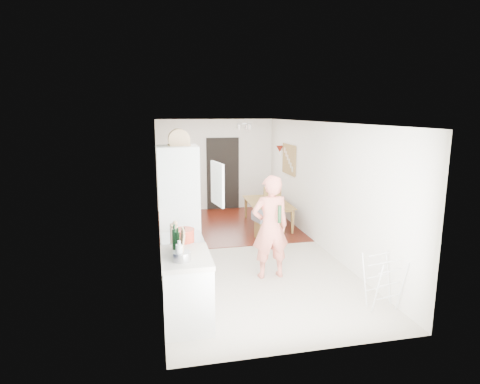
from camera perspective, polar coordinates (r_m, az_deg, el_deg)
name	(u,v)px	position (r m, az deg, el deg)	size (l,w,h in m)	color
room_shell	(243,188)	(7.70, 0.41, 0.54)	(3.20, 7.00, 2.50)	white
floor	(243,250)	(8.03, 0.39, -8.26)	(3.20, 7.00, 0.01)	beige
wood_floor_overlay	(226,225)	(9.75, -1.96, -4.66)	(3.20, 3.30, 0.01)	#5B0F07
sage_wall_panel	(159,176)	(5.45, -11.47, 2.21)	(0.02, 3.00, 1.30)	slate
tile_splashback	(162,239)	(5.07, -11.02, -6.59)	(0.02, 1.90, 0.50)	black
doorway_recess	(223,174)	(11.15, -2.45, 2.60)	(0.90, 0.04, 2.00)	black
base_cabinet	(187,291)	(5.35, -7.57, -13.81)	(0.60, 0.90, 0.86)	white
worktop	(186,257)	(5.17, -7.71, -9.18)	(0.62, 0.92, 0.06)	beige
range_cooker	(183,269)	(6.03, -8.16, -10.72)	(0.60, 0.60, 0.88)	white
cooker_top	(182,238)	(5.87, -8.29, -6.56)	(0.60, 0.60, 0.04)	#BCBCBF
fridge_housing	(179,210)	(6.81, -8.66, -2.54)	(0.66, 0.66, 2.15)	white
fridge_door	(217,184)	(6.48, -3.23, 1.16)	(0.56, 0.04, 0.70)	white
fridge_interior	(197,181)	(6.73, -6.15, 1.50)	(0.02, 0.52, 0.66)	white
pinboard	(289,159)	(9.89, 7.01, 4.62)	(0.03, 0.90, 0.70)	tan
pinboard_frame	(289,159)	(9.88, 6.93, 4.62)	(0.01, 0.94, 0.74)	olive
wall_sconce	(280,149)	(10.47, 5.67, 6.12)	(0.18, 0.18, 0.16)	maroon
person	(270,218)	(6.51, 4.35, -3.69)	(0.74, 0.48, 2.02)	#ED7D68
dining_table	(269,215)	(9.66, 4.13, -3.35)	(1.42, 0.79, 0.50)	olive
dining_chair	(274,210)	(9.17, 4.87, -2.54)	(0.42, 0.42, 1.00)	olive
stool	(264,230)	(8.65, 3.42, -5.35)	(0.32, 0.32, 0.42)	olive
grey_drape	(264,216)	(8.54, 3.45, -3.45)	(0.42, 0.42, 0.19)	slate
drying_rack	(383,283)	(6.00, 19.67, -12.05)	(0.39, 0.35, 0.76)	white
bread_bin	(179,139)	(6.70, -8.69, 7.39)	(0.37, 0.35, 0.19)	tan
red_casserole	(184,235)	(5.65, -8.01, -6.12)	(0.30, 0.30, 0.18)	red
steel_pan	(182,256)	(4.96, -8.23, -9.04)	(0.22, 0.22, 0.11)	#BCBCBF
held_bottle	(280,214)	(6.36, 5.65, -3.15)	(0.06, 0.06, 0.28)	#183D1E
bottle_a	(175,239)	(5.34, -9.28, -6.66)	(0.06, 0.06, 0.27)	#183D1E
bottle_b	(178,242)	(5.28, -8.83, -7.00)	(0.06, 0.06, 0.25)	#183D1E
bottle_c	(179,253)	(4.93, -8.61, -8.58)	(0.09, 0.09, 0.21)	silver
pepper_mill_front	(176,234)	(5.60, -9.15, -5.96)	(0.07, 0.07, 0.25)	tan
pepper_mill_back	(172,235)	(5.62, -9.62, -6.06)	(0.06, 0.06, 0.22)	tan
chopping_boards	(182,243)	(5.06, -8.25, -7.21)	(0.04, 0.26, 0.35)	tan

